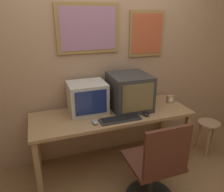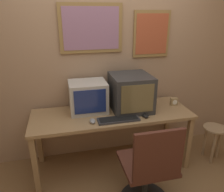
# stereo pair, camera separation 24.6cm
# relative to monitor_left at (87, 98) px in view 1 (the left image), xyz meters

# --- Properties ---
(wall_back) EXTENTS (8.00, 0.08, 2.60)m
(wall_back) POSITION_rel_monitor_left_xyz_m (0.26, 0.26, 0.40)
(wall_back) COLOR tan
(wall_back) RESTS_ON ground_plane
(desk) EXTENTS (1.87, 0.65, 0.73)m
(desk) POSITION_rel_monitor_left_xyz_m (0.26, -0.13, -0.26)
(desk) COLOR #99754C
(desk) RESTS_ON ground_plane
(monitor_left) EXTENTS (0.43, 0.37, 0.36)m
(monitor_left) POSITION_rel_monitor_left_xyz_m (0.00, 0.00, 0.00)
(monitor_left) COLOR #B7B2A8
(monitor_left) RESTS_ON desk
(monitor_right) EXTENTS (0.46, 0.48, 0.43)m
(monitor_right) POSITION_rel_monitor_left_xyz_m (0.50, -0.07, 0.03)
(monitor_right) COLOR #333333
(monitor_right) RESTS_ON desk
(keyboard_main) EXTENTS (0.46, 0.15, 0.03)m
(keyboard_main) POSITION_rel_monitor_left_xyz_m (0.28, -0.34, -0.17)
(keyboard_main) COLOR #333338
(keyboard_main) RESTS_ON desk
(mouse_near_keyboard) EXTENTS (0.07, 0.11, 0.04)m
(mouse_near_keyboard) POSITION_rel_monitor_left_xyz_m (0.60, -0.33, -0.16)
(mouse_near_keyboard) COLOR black
(mouse_near_keyboard) RESTS_ON desk
(mouse_far_corner) EXTENTS (0.06, 0.10, 0.04)m
(mouse_far_corner) POSITION_rel_monitor_left_xyz_m (-0.00, -0.32, -0.16)
(mouse_far_corner) COLOR gray
(mouse_far_corner) RESTS_ON desk
(desk_clock) EXTENTS (0.09, 0.05, 0.10)m
(desk_clock) POSITION_rel_monitor_left_xyz_m (1.08, -0.09, -0.13)
(desk_clock) COLOR #A38456
(desk_clock) RESTS_ON desk
(office_chair) EXTENTS (0.51, 0.51, 0.96)m
(office_chair) POSITION_rel_monitor_left_xyz_m (0.44, -0.86, -0.50)
(office_chair) COLOR black
(office_chair) RESTS_ON ground_plane
(side_stool) EXTENTS (0.29, 0.29, 0.47)m
(side_stool) POSITION_rel_monitor_left_xyz_m (1.57, -0.32, -0.57)
(side_stool) COLOR #9E7F5B
(side_stool) RESTS_ON ground_plane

